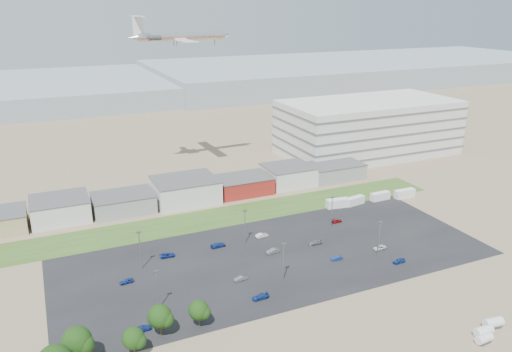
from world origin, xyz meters
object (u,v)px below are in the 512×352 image
parked_car_4 (241,278)px  parked_car_7 (273,251)px  box_trailer_a (338,203)px  parked_car_9 (167,255)px  parked_car_11 (262,235)px  parked_car_12 (315,243)px  airliner (182,37)px  storage_tank_nw (484,331)px  parked_car_3 (260,297)px  parked_car_10 (142,328)px  parked_car_8 (337,221)px  parked_car_5 (127,281)px  parked_car_1 (337,258)px  parked_car_2 (399,261)px  parked_car_0 (380,248)px  parked_car_6 (218,245)px

parked_car_4 → parked_car_7: size_ratio=0.87×
box_trailer_a → parked_car_9: box_trailer_a is taller
box_trailer_a → parked_car_11: box_trailer_a is taller
parked_car_7 → parked_car_12: size_ratio=1.00×
airliner → parked_car_4: size_ratio=12.23×
storage_tank_nw → parked_car_3: size_ratio=0.98×
airliner → parked_car_10: 122.10m
parked_car_8 → parked_car_7: bearing=107.1°
parked_car_3 → parked_car_5: size_ratio=1.18×
airliner → parked_car_3: bearing=-99.4°
parked_car_3 → parked_car_1: bearing=107.1°
parked_car_8 → box_trailer_a: bearing=-37.1°
parked_car_2 → parked_car_8: size_ratio=1.06×
parked_car_4 → parked_car_7: bearing=122.8°
storage_tank_nw → parked_car_10: 72.88m
parked_car_0 → parked_car_11: (-27.63, 21.06, 0.09)m
parked_car_6 → parked_car_7: parked_car_7 is taller
parked_car_4 → parked_car_1: bearing=85.8°
parked_car_4 → parked_car_9: bearing=-147.8°
parked_car_6 → parked_car_7: size_ratio=1.12×
parked_car_5 → parked_car_7: size_ratio=0.88×
storage_tank_nw → parked_car_9: size_ratio=0.94×
parked_car_2 → parked_car_10: (-70.26, -1.44, -0.03)m
parked_car_6 → parked_car_9: 14.99m
parked_car_5 → parked_car_4: bearing=61.7°
parked_car_7 → parked_car_9: (-27.93, 9.93, -0.07)m
parked_car_3 → parked_car_11: 33.47m
parked_car_6 → parked_car_10: bearing=133.7°
parked_car_8 → parked_car_9: bearing=87.2°
parked_car_0 → parked_car_1: parked_car_0 is taller
parked_car_3 → parked_car_5: (-27.94, 20.29, -0.00)m
parked_car_2 → airliner: bearing=-166.9°
parked_car_0 → parked_car_4: parked_car_4 is taller
box_trailer_a → parked_car_3: size_ratio=1.96×
parked_car_9 → parked_car_4: bearing=-141.3°
airliner → parked_car_6: 90.23m
airliner → parked_car_9: airliner is taller
parked_car_0 → parked_car_12: (-15.35, 10.38, 0.02)m
storage_tank_nw → parked_car_6: (-37.44, 61.73, -0.56)m
storage_tank_nw → parked_car_3: bearing=139.4°
parked_car_5 → parked_car_9: (12.95, 9.37, -0.00)m
airliner → parked_car_8: (28.54, -70.38, -54.43)m
parked_car_7 → parked_car_12: parked_car_7 is taller
parked_car_4 → parked_car_7: parked_car_7 is taller
parked_car_10 → parked_car_8: bearing=-73.3°
parked_car_7 → parked_car_8: 29.89m
parked_car_0 → parked_car_12: bearing=-127.6°
parked_car_5 → storage_tank_nw: bearing=44.4°
parked_car_1 → parked_car_6: 34.22m
parked_car_0 → parked_car_4: (-43.09, 0.55, 0.01)m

